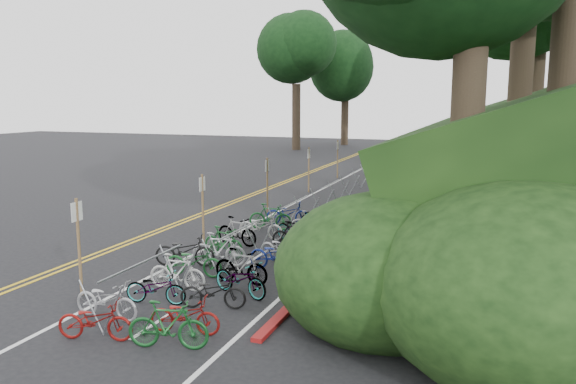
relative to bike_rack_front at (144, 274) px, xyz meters
name	(u,v)px	position (x,y,z in m)	size (l,w,h in m)	color
ground	(98,284)	(-2.41, 1.23, -0.92)	(120.00, 120.00, 0.00)	black
road_markings	(260,216)	(-1.78, 11.33, -0.91)	(7.47, 80.00, 0.01)	gold
red_curb	(383,215)	(3.29, 13.23, -0.87)	(0.25, 28.00, 0.10)	maroon
embankment	(553,150)	(10.55, 20.27, 1.65)	(14.30, 48.14, 9.11)	black
bike_rack_front	(144,274)	(0.00, 0.00, 0.00)	(1.17, 3.35, 1.24)	gray
bike_racks_rest	(330,190)	(0.59, 14.23, -0.06)	(1.14, 23.00, 1.17)	gray
signpost_near	(79,240)	(-2.22, 0.36, 0.56)	(0.08, 0.40, 2.59)	brown
signposts_rest	(290,173)	(-1.81, 15.23, 0.51)	(0.08, 18.40, 2.50)	brown
bike_front	(185,250)	(-1.01, 3.59, -0.42)	(1.88, 0.65, 0.99)	black
bike_valet	(243,251)	(0.67, 4.25, -0.44)	(3.32, 13.89, 1.05)	maroon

